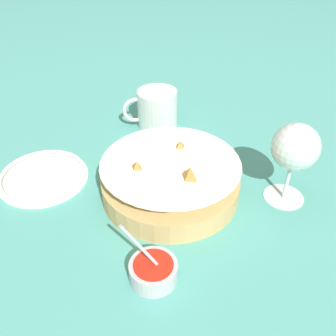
{
  "coord_description": "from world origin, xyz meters",
  "views": [
    {
      "loc": [
        0.1,
        0.52,
        0.47
      ],
      "look_at": [
        0.0,
        -0.01,
        0.06
      ],
      "focal_mm": 40.0,
      "sensor_mm": 36.0,
      "label": 1
    }
  ],
  "objects_px": {
    "food_basket": "(168,180)",
    "wine_glass": "(295,149)",
    "sauce_cup": "(153,270)",
    "beer_mug": "(157,110)",
    "side_plate": "(43,176)"
  },
  "relations": [
    {
      "from": "side_plate",
      "to": "food_basket",
      "type": "bearing_deg",
      "value": 158.94
    },
    {
      "from": "wine_glass",
      "to": "side_plate",
      "type": "height_order",
      "value": "wine_glass"
    },
    {
      "from": "food_basket",
      "to": "beer_mug",
      "type": "height_order",
      "value": "food_basket"
    },
    {
      "from": "sauce_cup",
      "to": "wine_glass",
      "type": "distance_m",
      "value": 0.32
    },
    {
      "from": "sauce_cup",
      "to": "side_plate",
      "type": "bearing_deg",
      "value": -56.76
    },
    {
      "from": "food_basket",
      "to": "wine_glass",
      "type": "relative_size",
      "value": 1.64
    },
    {
      "from": "sauce_cup",
      "to": "wine_glass",
      "type": "xyz_separation_m",
      "value": [
        -0.27,
        -0.14,
        0.09
      ]
    },
    {
      "from": "wine_glass",
      "to": "side_plate",
      "type": "relative_size",
      "value": 0.88
    },
    {
      "from": "wine_glass",
      "to": "beer_mug",
      "type": "bearing_deg",
      "value": -58.06
    },
    {
      "from": "food_basket",
      "to": "side_plate",
      "type": "height_order",
      "value": "food_basket"
    },
    {
      "from": "wine_glass",
      "to": "side_plate",
      "type": "xyz_separation_m",
      "value": [
        0.45,
        -0.14,
        -0.1
      ]
    },
    {
      "from": "wine_glass",
      "to": "beer_mug",
      "type": "xyz_separation_m",
      "value": [
        0.19,
        -0.31,
        -0.07
      ]
    },
    {
      "from": "sauce_cup",
      "to": "beer_mug",
      "type": "bearing_deg",
      "value": -99.88
    },
    {
      "from": "sauce_cup",
      "to": "beer_mug",
      "type": "distance_m",
      "value": 0.45
    },
    {
      "from": "sauce_cup",
      "to": "beer_mug",
      "type": "xyz_separation_m",
      "value": [
        -0.08,
        -0.45,
        0.02
      ]
    }
  ]
}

